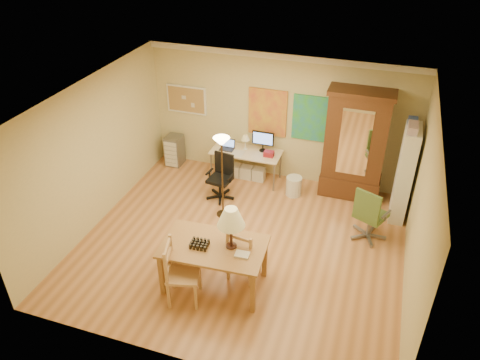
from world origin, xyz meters
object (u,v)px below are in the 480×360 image
(office_chair_green, at_px, (368,225))
(bookshelf, at_px, (404,174))
(computer_desk, at_px, (248,162))
(armoire, at_px, (354,152))
(dining_table, at_px, (220,238))
(office_chair_black, at_px, (221,186))

(office_chair_green, height_order, bookshelf, bookshelf)
(computer_desk, relative_size, office_chair_green, 1.38)
(office_chair_green, distance_m, armoire, 1.60)
(dining_table, xyz_separation_m, bookshelf, (2.54, 2.82, -0.02))
(office_chair_green, bearing_deg, bookshelf, 62.66)
(dining_table, height_order, armoire, armoire)
(office_chair_black, xyz_separation_m, armoire, (2.44, 0.95, 0.73))
(dining_table, relative_size, bookshelf, 0.89)
(office_chair_black, distance_m, office_chair_green, 2.96)
(dining_table, bearing_deg, office_chair_black, 110.39)
(dining_table, bearing_deg, armoire, 64.23)
(computer_desk, height_order, office_chair_green, computer_desk)
(bookshelf, bearing_deg, dining_table, -132.02)
(armoire, bearing_deg, dining_table, -115.77)
(armoire, bearing_deg, office_chair_green, -69.89)
(dining_table, distance_m, office_chair_green, 2.89)
(dining_table, xyz_separation_m, office_chair_black, (-0.86, 2.32, -0.68))
(computer_desk, distance_m, armoire, 2.22)
(computer_desk, xyz_separation_m, armoire, (2.14, 0.09, 0.57))
(computer_desk, bearing_deg, bookshelf, -6.50)
(office_chair_green, xyz_separation_m, bookshelf, (0.47, 0.91, 0.63))
(armoire, height_order, bookshelf, armoire)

